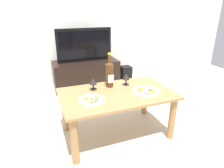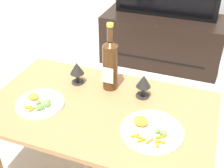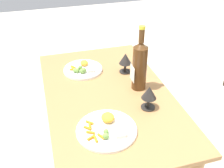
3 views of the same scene
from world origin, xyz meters
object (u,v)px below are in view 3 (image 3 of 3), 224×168
Objects in this scene: goblet_right at (149,94)px; dining_table at (108,107)px; dinner_plate_right at (107,129)px; goblet_left at (125,60)px; wine_bottle at (140,64)px; dinner_plate_left at (83,69)px.

dining_table is at bearing -137.14° from goblet_right.
dinner_plate_right reaches higher than dining_table.
dinner_plate_right is (0.49, -0.25, -0.07)m from goblet_left.
goblet_left is (-0.20, 0.16, 0.18)m from dining_table.
goblet_left reaches higher than dinner_plate_right.
goblet_right is (0.38, 0.00, 0.00)m from goblet_left.
goblet_left is at bearing 152.91° from dinner_plate_right.
goblet_right is at bearing 0.00° from goblet_left.
dining_table is 0.32m from dinner_plate_right.
goblet_left reaches higher than dining_table.
wine_bottle reaches higher than dinner_plate_left.
wine_bottle is 0.20m from goblet_left.
goblet_right reaches higher than dinner_plate_right.
goblet_left is at bearing -174.48° from wine_bottle.
dinner_plate_right is at bearing -27.09° from goblet_left.
dinner_plate_right reaches higher than dinner_plate_left.
goblet_right is at bearing 42.86° from dining_table.
wine_bottle reaches higher than goblet_left.
dinner_plate_left is at bearing -163.32° from dining_table.
goblet_right is at bearing -5.52° from wine_bottle.
dinner_plate_right is at bearing -41.90° from wine_bottle.
wine_bottle is 0.41m from dinner_plate_left.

